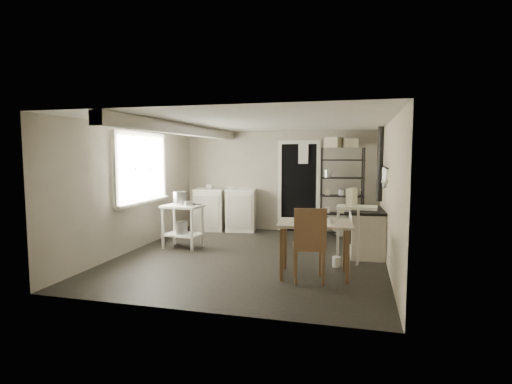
% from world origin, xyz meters
% --- Properties ---
extents(floor, '(5.00, 5.00, 0.00)m').
position_xyz_m(floor, '(0.00, 0.00, 0.00)').
color(floor, black).
rests_on(floor, ground).
extents(ceiling, '(5.00, 5.00, 0.00)m').
position_xyz_m(ceiling, '(0.00, 0.00, 2.30)').
color(ceiling, white).
rests_on(ceiling, wall_back).
extents(wall_back, '(4.50, 0.02, 2.30)m').
position_xyz_m(wall_back, '(0.00, 2.50, 1.15)').
color(wall_back, '#A69E8E').
rests_on(wall_back, ground).
extents(wall_front, '(4.50, 0.02, 2.30)m').
position_xyz_m(wall_front, '(0.00, -2.50, 1.15)').
color(wall_front, '#A69E8E').
rests_on(wall_front, ground).
extents(wall_left, '(0.02, 5.00, 2.30)m').
position_xyz_m(wall_left, '(-2.25, 0.00, 1.15)').
color(wall_left, '#A69E8E').
rests_on(wall_left, ground).
extents(wall_right, '(0.02, 5.00, 2.30)m').
position_xyz_m(wall_right, '(2.25, 0.00, 1.15)').
color(wall_right, '#A69E8E').
rests_on(wall_right, ground).
extents(window, '(0.12, 1.76, 1.28)m').
position_xyz_m(window, '(-2.22, 0.20, 1.50)').
color(window, white).
rests_on(window, wall_left).
extents(doorway, '(0.96, 0.10, 2.08)m').
position_xyz_m(doorway, '(0.45, 2.47, 1.00)').
color(doorway, white).
rests_on(doorway, ground).
extents(ceiling_beam, '(0.18, 5.00, 0.18)m').
position_xyz_m(ceiling_beam, '(-1.20, 0.00, 2.20)').
color(ceiling_beam, white).
rests_on(ceiling_beam, ceiling).
extents(wallpaper_panel, '(0.01, 5.00, 2.30)m').
position_xyz_m(wallpaper_panel, '(2.24, 0.00, 1.15)').
color(wallpaper_panel, beige).
rests_on(wallpaper_panel, wall_right).
extents(utensil_rail, '(0.06, 1.20, 0.44)m').
position_xyz_m(utensil_rail, '(2.19, 0.60, 1.55)').
color(utensil_rail, '#BCBCBE').
rests_on(utensil_rail, wall_right).
extents(prep_table, '(0.76, 0.57, 0.81)m').
position_xyz_m(prep_table, '(-1.43, 0.31, 0.40)').
color(prep_table, white).
rests_on(prep_table, ground).
extents(stockpot, '(0.26, 0.26, 0.25)m').
position_xyz_m(stockpot, '(-1.52, 0.38, 0.94)').
color(stockpot, '#BCBCBE').
rests_on(stockpot, prep_table).
extents(saucepan, '(0.20, 0.20, 0.11)m').
position_xyz_m(saucepan, '(-1.26, 0.22, 0.85)').
color(saucepan, '#BCBCBE').
rests_on(saucepan, prep_table).
extents(bucket, '(0.28, 0.28, 0.24)m').
position_xyz_m(bucket, '(-1.44, 0.26, 0.39)').
color(bucket, '#BCBCBE').
rests_on(bucket, prep_table).
extents(base_cabinets, '(1.55, 0.84, 0.97)m').
position_xyz_m(base_cabinets, '(-1.21, 2.18, 0.46)').
color(base_cabinets, beige).
rests_on(base_cabinets, ground).
extents(mixing_bowl, '(0.31, 0.31, 0.06)m').
position_xyz_m(mixing_bowl, '(-1.06, 2.08, 0.95)').
color(mixing_bowl, white).
rests_on(mixing_bowl, base_cabinets).
extents(counter_cup, '(0.17, 0.17, 0.10)m').
position_xyz_m(counter_cup, '(-1.58, 2.07, 0.97)').
color(counter_cup, white).
rests_on(counter_cup, base_cabinets).
extents(shelf_rack, '(0.94, 0.45, 1.91)m').
position_xyz_m(shelf_rack, '(1.43, 2.10, 0.95)').
color(shelf_rack, black).
rests_on(shelf_rack, ground).
extents(shelf_jar, '(0.11, 0.11, 0.20)m').
position_xyz_m(shelf_jar, '(1.13, 2.15, 1.37)').
color(shelf_jar, white).
rests_on(shelf_jar, shelf_rack).
extents(storage_box_a, '(0.40, 0.38, 0.22)m').
position_xyz_m(storage_box_a, '(1.23, 2.10, 2.01)').
color(storage_box_a, beige).
rests_on(storage_box_a, shelf_rack).
extents(storage_box_b, '(0.35, 0.33, 0.19)m').
position_xyz_m(storage_box_b, '(1.58, 2.12, 1.99)').
color(storage_box_b, beige).
rests_on(storage_box_b, shelf_rack).
extents(stove, '(0.64, 1.06, 0.81)m').
position_xyz_m(stove, '(1.92, 0.65, 0.44)').
color(stove, beige).
rests_on(stove, ground).
extents(stovepipe, '(0.12, 0.12, 1.55)m').
position_xyz_m(stovepipe, '(2.15, 1.13, 1.59)').
color(stovepipe, black).
rests_on(stovepipe, stove).
extents(side_ledge, '(0.65, 0.37, 0.96)m').
position_xyz_m(side_ledge, '(1.75, -0.11, 0.43)').
color(side_ledge, white).
rests_on(side_ledge, ground).
extents(oats_box, '(0.18, 0.22, 0.28)m').
position_xyz_m(oats_box, '(1.67, -0.10, 1.01)').
color(oats_box, beige).
rests_on(oats_box, side_ledge).
extents(work_table, '(1.11, 0.83, 0.80)m').
position_xyz_m(work_table, '(1.17, -0.84, 0.38)').
color(work_table, '#BCB2A0').
rests_on(work_table, ground).
extents(table_cup, '(0.11, 0.11, 0.10)m').
position_xyz_m(table_cup, '(1.42, -0.94, 0.81)').
color(table_cup, white).
rests_on(table_cup, work_table).
extents(chair, '(0.52, 0.54, 1.06)m').
position_xyz_m(chair, '(1.11, -1.09, 0.48)').
color(chair, brown).
rests_on(chair, ground).
extents(flour_sack, '(0.46, 0.41, 0.48)m').
position_xyz_m(flour_sack, '(1.44, 2.06, 0.24)').
color(flour_sack, white).
rests_on(flour_sack, ground).
extents(floor_crock, '(0.17, 0.17, 0.16)m').
position_xyz_m(floor_crock, '(1.46, -0.27, 0.07)').
color(floor_crock, white).
rests_on(floor_crock, ground).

